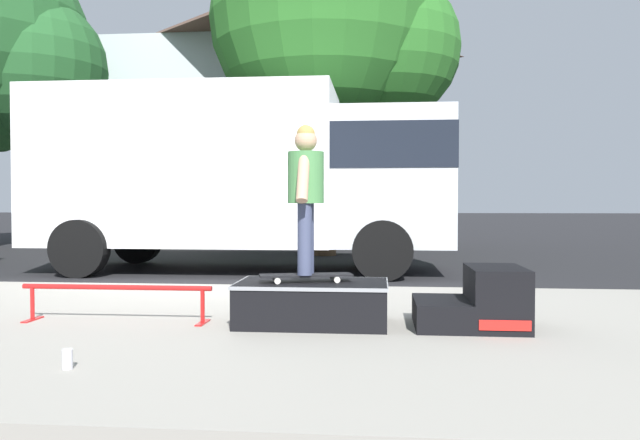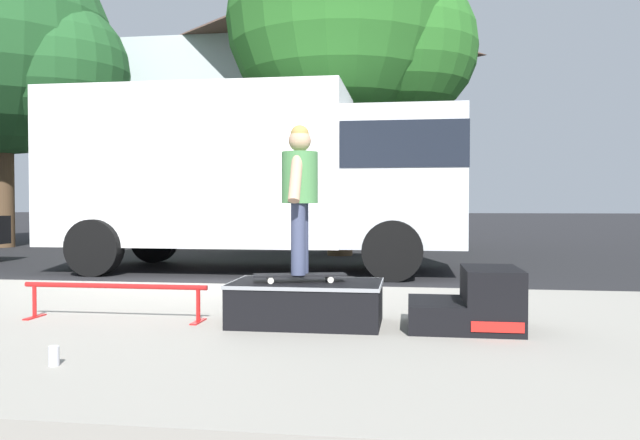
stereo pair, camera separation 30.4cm
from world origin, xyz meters
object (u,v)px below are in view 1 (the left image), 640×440
(skater_kid, at_px, (306,187))
(soda_can, at_px, (67,359))
(skateboard, at_px, (306,276))
(street_tree_neighbour, at_px, (337,28))
(box_truck, at_px, (245,171))
(skate_box, at_px, (313,301))
(kicker_ramp, at_px, (479,302))
(grind_rail, at_px, (116,293))

(skater_kid, xyz_separation_m, soda_can, (-1.31, -1.54, -1.11))
(skateboard, distance_m, street_tree_neighbour, 9.67)
(soda_can, bearing_deg, skateboard, 49.71)
(box_truck, bearing_deg, soda_can, -87.04)
(skate_box, distance_m, box_truck, 5.63)
(skate_box, height_order, skateboard, skateboard)
(box_truck, distance_m, street_tree_neighbour, 4.90)
(kicker_ramp, relative_size, street_tree_neighbour, 0.12)
(skateboard, distance_m, box_truck, 5.60)
(kicker_ramp, height_order, skater_kid, skater_kid)
(soda_can, bearing_deg, street_tree_neighbour, 84.44)
(street_tree_neighbour, bearing_deg, skate_box, -87.49)
(soda_can, relative_size, box_truck, 0.02)
(skate_box, relative_size, soda_can, 10.11)
(grind_rail, height_order, box_truck, box_truck)
(skateboard, xyz_separation_m, soda_can, (-1.31, -1.54, -0.36))
(skater_kid, distance_m, soda_can, 2.30)
(skate_box, xyz_separation_m, soda_can, (-1.36, -1.57, -0.13))
(skate_box, height_order, street_tree_neighbour, street_tree_neighbour)
(skateboard, bearing_deg, box_truck, 107.59)
(skate_box, xyz_separation_m, skater_kid, (-0.05, -0.03, 0.98))
(box_truck, bearing_deg, skate_box, -71.78)
(skateboard, relative_size, street_tree_neighbour, 0.11)
(soda_can, xyz_separation_m, box_truck, (-0.35, 6.76, 1.52))
(kicker_ramp, relative_size, skateboard, 1.11)
(box_truck, xyz_separation_m, street_tree_neighbour, (1.33, 3.35, 3.31))
(grind_rail, xyz_separation_m, skateboard, (1.65, 0.02, 0.17))
(box_truck, bearing_deg, grind_rail, -89.99)
(skateboard, bearing_deg, skater_kid, 63.43)
(skater_kid, bearing_deg, street_tree_neighbour, 92.15)
(skate_box, height_order, box_truck, box_truck)
(box_truck, height_order, street_tree_neighbour, street_tree_neighbour)
(skateboard, bearing_deg, skate_box, 32.03)
(skate_box, xyz_separation_m, street_tree_neighbour, (-0.37, 8.53, 4.70))
(skateboard, xyz_separation_m, box_truck, (-1.65, 5.22, 1.16))
(soda_can, bearing_deg, skate_box, 49.19)
(kicker_ramp, height_order, street_tree_neighbour, street_tree_neighbour)
(skater_kid, height_order, street_tree_neighbour, street_tree_neighbour)
(skate_box, relative_size, box_truck, 0.18)
(skater_kid, bearing_deg, grind_rail, -179.31)
(kicker_ramp, relative_size, skater_kid, 0.71)
(skate_box, distance_m, skateboard, 0.23)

